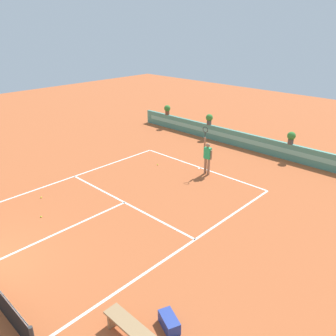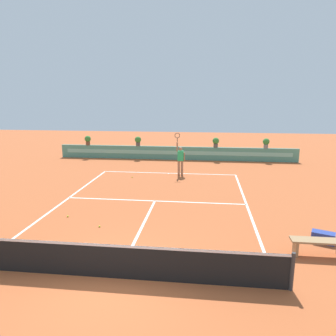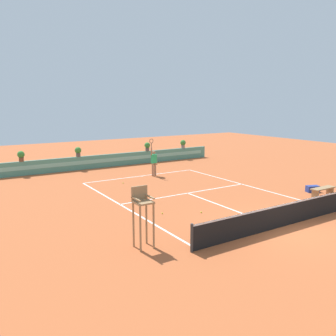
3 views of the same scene
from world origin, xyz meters
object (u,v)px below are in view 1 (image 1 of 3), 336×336
object	(u,v)px
tennis_ball_mid_court	(158,165)
potted_plant_right	(291,137)
tennis_ball_near_baseline	(41,217)
potted_plant_left	(209,119)
gear_bag	(169,322)
tennis_player	(207,156)
tennis_ball_by_sideline	(41,197)
bench_courtside	(130,328)
potted_plant_far_left	(167,109)

from	to	relation	value
tennis_ball_mid_court	potted_plant_right	world-z (taller)	potted_plant_right
tennis_ball_near_baseline	potted_plant_left	size ratio (longest dim) A/B	0.09
gear_bag	tennis_ball_near_baseline	distance (m)	7.67
tennis_player	potted_plant_right	bearing A→B (deg)	65.69
gear_bag	tennis_ball_by_sideline	size ratio (longest dim) A/B	10.29
tennis_ball_by_sideline	tennis_player	bearing A→B (deg)	62.49
tennis_ball_near_baseline	tennis_ball_by_sideline	distance (m)	1.78
potted_plant_left	bench_courtside	bearing A→B (deg)	-59.44
tennis_player	potted_plant_left	world-z (taller)	tennis_player
bench_courtside	tennis_ball_by_sideline	distance (m)	9.02
gear_bag	tennis_ball_mid_court	world-z (taller)	gear_bag
potted_plant_right	tennis_ball_near_baseline	bearing A→B (deg)	-108.91
tennis_player	tennis_ball_by_sideline	bearing A→B (deg)	-117.51
potted_plant_far_left	potted_plant_left	distance (m)	3.99
tennis_player	tennis_ball_mid_court	distance (m)	3.10
tennis_ball_by_sideline	potted_plant_far_left	xyz separation A→B (m)	(-3.77, 12.38, 1.38)
gear_bag	tennis_ball_mid_court	distance (m)	11.17
potted_plant_far_left	tennis_ball_near_baseline	bearing A→B (deg)	-67.94
tennis_ball_near_baseline	potted_plant_far_left	size ratio (longest dim) A/B	0.09
tennis_ball_by_sideline	potted_plant_right	world-z (taller)	potted_plant_right
bench_courtside	tennis_player	bearing A→B (deg)	117.19
tennis_player	tennis_ball_near_baseline	distance (m)	8.62
tennis_player	tennis_ball_by_sideline	xyz separation A→B (m)	(-3.87, -7.43, -1.02)
tennis_player	potted_plant_far_left	distance (m)	9.11
bench_courtside	tennis_ball_by_sideline	size ratio (longest dim) A/B	23.53
gear_bag	tennis_ball_mid_court	size ratio (longest dim) A/B	10.29
tennis_ball_mid_court	potted_plant_left	bearing A→B (deg)	98.49
tennis_ball_mid_court	tennis_ball_near_baseline	bearing A→B (deg)	-86.19
potted_plant_right	potted_plant_far_left	size ratio (longest dim) A/B	1.00
potted_plant_right	potted_plant_left	size ratio (longest dim) A/B	1.00
bench_courtside	gear_bag	xyz separation A→B (m)	(0.48, 0.94, -0.20)
gear_bag	potted_plant_left	xyz separation A→B (m)	(-9.02, 13.54, 1.23)
potted_plant_right	potted_plant_far_left	world-z (taller)	same
bench_courtside	gear_bag	bearing A→B (deg)	63.30
potted_plant_right	potted_plant_far_left	distance (m)	9.87
tennis_ball_mid_court	potted_plant_right	xyz separation A→B (m)	(5.01, 5.89, 1.38)
tennis_ball_mid_court	potted_plant_far_left	xyz separation A→B (m)	(-4.86, 5.89, 1.38)
potted_plant_right	potted_plant_left	distance (m)	5.89
tennis_player	tennis_ball_near_baseline	xyz separation A→B (m)	(-2.29, -8.25, -1.02)
tennis_ball_near_baseline	tennis_ball_mid_court	size ratio (longest dim) A/B	1.00
tennis_ball_mid_court	potted_plant_left	size ratio (longest dim) A/B	0.09
potted_plant_right	bench_courtside	bearing A→B (deg)	-79.59
bench_courtside	potted_plant_left	distance (m)	16.85
bench_courtside	potted_plant_far_left	world-z (taller)	potted_plant_far_left
tennis_ball_mid_court	potted_plant_right	size ratio (longest dim) A/B	0.09
tennis_ball_mid_court	tennis_ball_by_sideline	xyz separation A→B (m)	(-1.09, -6.48, 0.00)
gear_bag	potted_plant_left	bearing A→B (deg)	123.69
tennis_player	potted_plant_left	size ratio (longest dim) A/B	3.57
bench_courtside	tennis_ball_by_sideline	world-z (taller)	bench_courtside
tennis_ball_near_baseline	gear_bag	bearing A→B (deg)	-2.50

